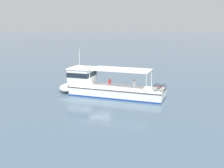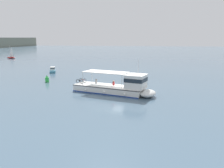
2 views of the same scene
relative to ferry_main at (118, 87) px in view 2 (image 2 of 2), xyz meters
The scene contains 5 objects.
ground_plane 1.23m from the ferry_main, 37.18° to the right, with size 400.00×400.00×0.00m, color slate.
ferry_main is the anchor object (origin of this frame).
motorboat_horizon_west 26.63m from the ferry_main, 44.81° to the left, with size 3.82×2.60×1.26m.
sailboat_near_starboard 73.16m from the ferry_main, 44.58° to the left, with size 2.89×4.99×5.40m.
channel_buoy 16.09m from the ferry_main, 64.76° to the left, with size 0.70×0.70×1.40m.
Camera 2 is at (-33.71, -4.30, 8.25)m, focal length 36.88 mm.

